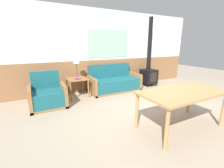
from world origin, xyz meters
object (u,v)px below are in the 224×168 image
object	(u,v)px
armchair	(48,97)
side_table	(77,81)
couch	(114,83)
table_lamp	(76,62)
dining_table	(182,95)
wood_stove	(149,69)

from	to	relation	value
armchair	side_table	world-z (taller)	armchair
armchair	side_table	distance (m)	1.00
couch	armchair	size ratio (longest dim) A/B	1.98
side_table	table_lamp	size ratio (longest dim) A/B	0.95
dining_table	wood_stove	xyz separation A→B (m)	(1.57, 2.73, -0.02)
side_table	dining_table	size ratio (longest dim) A/B	0.36
armchair	dining_table	size ratio (longest dim) A/B	0.54
couch	table_lamp	distance (m)	1.48
table_lamp	dining_table	world-z (taller)	table_lamp
couch	table_lamp	xyz separation A→B (m)	(-1.25, 0.10, 0.80)
wood_stove	table_lamp	bearing A→B (deg)	178.63
table_lamp	wood_stove	size ratio (longest dim) A/B	0.24
table_lamp	wood_stove	xyz separation A→B (m)	(2.80, -0.07, -0.43)
table_lamp	armchair	bearing A→B (deg)	-150.74
couch	dining_table	xyz separation A→B (m)	(-0.02, -2.69, 0.39)
wood_stove	side_table	bearing A→B (deg)	-179.29
side_table	wood_stove	distance (m)	2.84
table_lamp	couch	bearing A→B (deg)	-4.70
couch	wood_stove	bearing A→B (deg)	1.32
armchair	couch	bearing A→B (deg)	0.02
table_lamp	side_table	bearing A→B (deg)	-110.01
couch	side_table	world-z (taller)	couch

